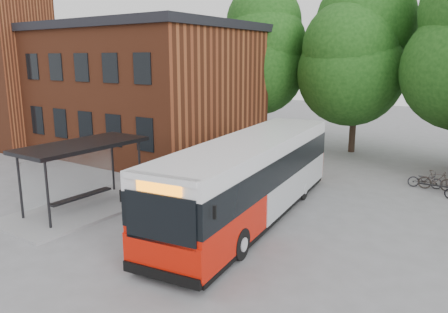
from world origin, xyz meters
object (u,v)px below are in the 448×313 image
Objects in this scene: city_bus at (251,179)px; bus_shelter at (84,176)px; bicycle_0 at (425,180)px; bicycle_1 at (436,180)px.

bus_shelter is at bearing -161.34° from city_bus.
bicycle_0 is at bearing 51.59° from city_bus.
city_bus is 8.02× the size of bicycle_0.
bicycle_1 reaches higher than bicycle_0.
bicycle_1 is at bearing -112.18° from bicycle_0.
bicycle_1 is (0.51, -0.10, 0.07)m from bicycle_0.
bicycle_1 is (11.88, 11.44, -0.96)m from bus_shelter.
bus_shelter reaches higher than bicycle_1.
city_bus is at bearing 137.89° from bicycle_0.
city_bus is (6.34, 3.13, 0.17)m from bus_shelter.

